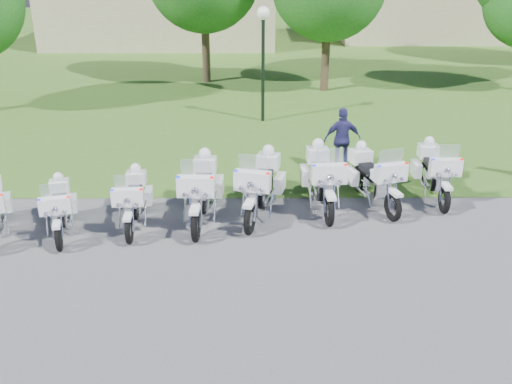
{
  "coord_description": "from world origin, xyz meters",
  "views": [
    {
      "loc": [
        -0.3,
        -10.06,
        5.83
      ],
      "look_at": [
        -0.24,
        1.2,
        0.95
      ],
      "focal_mm": 40.0,
      "sensor_mm": 36.0,
      "label": 1
    }
  ],
  "objects_px": {
    "motorcycle_2": "(133,199)",
    "motorcycle_7": "(435,171)",
    "motorcycle_3": "(201,189)",
    "motorcycle_5": "(322,177)",
    "motorcycle_6": "(374,177)",
    "motorcycle_4": "(261,184)",
    "bystander_c": "(342,139)",
    "motorcycle_1": "(59,207)",
    "lamp_post": "(263,36)"
  },
  "relations": [
    {
      "from": "motorcycle_2",
      "to": "motorcycle_7",
      "type": "xyz_separation_m",
      "value": [
        7.21,
        1.56,
        0.06
      ]
    },
    {
      "from": "motorcycle_3",
      "to": "motorcycle_5",
      "type": "bearing_deg",
      "value": -163.55
    },
    {
      "from": "motorcycle_3",
      "to": "motorcycle_6",
      "type": "height_order",
      "value": "motorcycle_3"
    },
    {
      "from": "motorcycle_2",
      "to": "motorcycle_3",
      "type": "relative_size",
      "value": 0.84
    },
    {
      "from": "motorcycle_4",
      "to": "bystander_c",
      "type": "distance_m",
      "value": 3.69
    },
    {
      "from": "motorcycle_1",
      "to": "motorcycle_2",
      "type": "distance_m",
      "value": 1.59
    },
    {
      "from": "motorcycle_4",
      "to": "lamp_post",
      "type": "bearing_deg",
      "value": -77.77
    },
    {
      "from": "motorcycle_3",
      "to": "lamp_post",
      "type": "relative_size",
      "value": 0.66
    },
    {
      "from": "motorcycle_5",
      "to": "motorcycle_7",
      "type": "xyz_separation_m",
      "value": [
        2.87,
        0.57,
        -0.06
      ]
    },
    {
      "from": "motorcycle_7",
      "to": "motorcycle_4",
      "type": "bearing_deg",
      "value": 14.4
    },
    {
      "from": "motorcycle_4",
      "to": "motorcycle_5",
      "type": "bearing_deg",
      "value": -150.07
    },
    {
      "from": "motorcycle_5",
      "to": "motorcycle_7",
      "type": "bearing_deg",
      "value": -171.49
    },
    {
      "from": "motorcycle_3",
      "to": "motorcycle_5",
      "type": "height_order",
      "value": "motorcycle_3"
    },
    {
      "from": "motorcycle_1",
      "to": "motorcycle_6",
      "type": "xyz_separation_m",
      "value": [
        7.15,
        1.51,
        0.1
      ]
    },
    {
      "from": "motorcycle_2",
      "to": "bystander_c",
      "type": "bearing_deg",
      "value": -150.13
    },
    {
      "from": "motorcycle_3",
      "to": "motorcycle_1",
      "type": "bearing_deg",
      "value": 14.18
    },
    {
      "from": "motorcycle_7",
      "to": "bystander_c",
      "type": "xyz_separation_m",
      "value": [
        -2.05,
        1.87,
        0.21
      ]
    },
    {
      "from": "motorcycle_3",
      "to": "motorcycle_7",
      "type": "distance_m",
      "value": 5.85
    },
    {
      "from": "lamp_post",
      "to": "motorcycle_7",
      "type": "bearing_deg",
      "value": -58.18
    },
    {
      "from": "bystander_c",
      "to": "motorcycle_5",
      "type": "bearing_deg",
      "value": 66.1
    },
    {
      "from": "motorcycle_4",
      "to": "motorcycle_6",
      "type": "bearing_deg",
      "value": -154.52
    },
    {
      "from": "motorcycle_1",
      "to": "motorcycle_4",
      "type": "bearing_deg",
      "value": 177.76
    },
    {
      "from": "lamp_post",
      "to": "bystander_c",
      "type": "bearing_deg",
      "value": -66.32
    },
    {
      "from": "motorcycle_4",
      "to": "motorcycle_5",
      "type": "xyz_separation_m",
      "value": [
        1.47,
        0.43,
        0.0
      ]
    },
    {
      "from": "motorcycle_1",
      "to": "motorcycle_5",
      "type": "xyz_separation_m",
      "value": [
        5.89,
        1.36,
        0.14
      ]
    },
    {
      "from": "motorcycle_2",
      "to": "motorcycle_6",
      "type": "xyz_separation_m",
      "value": [
        5.6,
        1.13,
        0.08
      ]
    },
    {
      "from": "motorcycle_1",
      "to": "motorcycle_2",
      "type": "relative_size",
      "value": 0.94
    },
    {
      "from": "motorcycle_2",
      "to": "motorcycle_4",
      "type": "bearing_deg",
      "value": -172.8
    },
    {
      "from": "motorcycle_3",
      "to": "motorcycle_4",
      "type": "distance_m",
      "value": 1.39
    },
    {
      "from": "motorcycle_1",
      "to": "motorcycle_3",
      "type": "bearing_deg",
      "value": 177.84
    },
    {
      "from": "motorcycle_6",
      "to": "bystander_c",
      "type": "height_order",
      "value": "bystander_c"
    },
    {
      "from": "motorcycle_1",
      "to": "motorcycle_5",
      "type": "relative_size",
      "value": 0.79
    },
    {
      "from": "motorcycle_3",
      "to": "motorcycle_4",
      "type": "height_order",
      "value": "motorcycle_3"
    },
    {
      "from": "motorcycle_5",
      "to": "lamp_post",
      "type": "relative_size",
      "value": 0.66
    },
    {
      "from": "motorcycle_5",
      "to": "motorcycle_1",
      "type": "bearing_deg",
      "value": 10.29
    },
    {
      "from": "motorcycle_4",
      "to": "motorcycle_7",
      "type": "distance_m",
      "value": 4.46
    },
    {
      "from": "motorcycle_4",
      "to": "motorcycle_5",
      "type": "height_order",
      "value": "motorcycle_5"
    },
    {
      "from": "motorcycle_1",
      "to": "bystander_c",
      "type": "xyz_separation_m",
      "value": [
        6.72,
        3.8,
        0.29
      ]
    },
    {
      "from": "motorcycle_4",
      "to": "motorcycle_3",
      "type": "bearing_deg",
      "value": 25.18
    },
    {
      "from": "motorcycle_1",
      "to": "motorcycle_2",
      "type": "xyz_separation_m",
      "value": [
        1.55,
        0.37,
        0.03
      ]
    },
    {
      "from": "lamp_post",
      "to": "motorcycle_4",
      "type": "bearing_deg",
      "value": -91.27
    },
    {
      "from": "motorcycle_4",
      "to": "bystander_c",
      "type": "bearing_deg",
      "value": -115.17
    },
    {
      "from": "lamp_post",
      "to": "bystander_c",
      "type": "xyz_separation_m",
      "value": [
        2.13,
        -4.86,
        -2.13
      ]
    },
    {
      "from": "motorcycle_2",
      "to": "motorcycle_5",
      "type": "xyz_separation_m",
      "value": [
        4.34,
        0.99,
        0.12
      ]
    },
    {
      "from": "motorcycle_6",
      "to": "motorcycle_7",
      "type": "distance_m",
      "value": 1.66
    },
    {
      "from": "motorcycle_4",
      "to": "lamp_post",
      "type": "relative_size",
      "value": 0.65
    },
    {
      "from": "motorcycle_3",
      "to": "lamp_post",
      "type": "distance_m",
      "value": 8.47
    },
    {
      "from": "bystander_c",
      "to": "lamp_post",
      "type": "bearing_deg",
      "value": -71.49
    },
    {
      "from": "lamp_post",
      "to": "bystander_c",
      "type": "relative_size",
      "value": 2.25
    },
    {
      "from": "motorcycle_4",
      "to": "bystander_c",
      "type": "xyz_separation_m",
      "value": [
        2.3,
        2.88,
        0.15
      ]
    }
  ]
}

